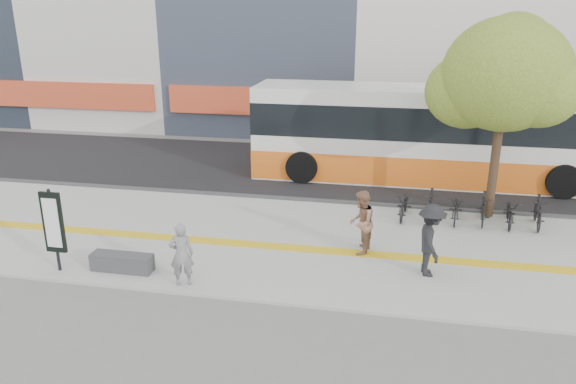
% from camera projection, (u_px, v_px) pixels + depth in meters
% --- Properties ---
extents(ground, '(120.00, 120.00, 0.00)m').
position_uv_depth(ground, '(234.00, 261.00, 14.69)').
color(ground, slate).
rests_on(ground, ground).
extents(sidewalk, '(40.00, 7.00, 0.08)m').
position_uv_depth(sidewalk, '(248.00, 238.00, 16.07)').
color(sidewalk, gray).
rests_on(sidewalk, ground).
extents(tactile_strip, '(40.00, 0.45, 0.01)m').
position_uv_depth(tactile_strip, '(243.00, 244.00, 15.59)').
color(tactile_strip, gold).
rests_on(tactile_strip, sidewalk).
extents(street, '(40.00, 8.00, 0.06)m').
position_uv_depth(street, '(295.00, 169.00, 23.04)').
color(street, black).
rests_on(street, ground).
extents(curb, '(40.00, 0.25, 0.14)m').
position_uv_depth(curb, '(274.00, 199.00, 19.31)').
color(curb, '#323335').
rests_on(curb, ground).
extents(bench, '(1.60, 0.45, 0.45)m').
position_uv_depth(bench, '(122.00, 262.00, 13.95)').
color(bench, '#323335').
rests_on(bench, sidewalk).
extents(signboard, '(0.55, 0.10, 2.20)m').
position_uv_depth(signboard, '(53.00, 224.00, 13.62)').
color(signboard, black).
rests_on(signboard, sidewalk).
extents(street_tree, '(4.40, 3.80, 6.31)m').
position_uv_depth(street_tree, '(504.00, 77.00, 16.40)').
color(street_tree, '#372719').
rests_on(street_tree, sidewalk).
extents(bus, '(13.43, 3.18, 3.57)m').
position_uv_depth(bus, '(428.00, 137.00, 21.04)').
color(bus, silver).
rests_on(bus, street).
extents(bicycle_row, '(4.72, 1.71, 0.96)m').
position_uv_depth(bicycle_row, '(469.00, 208.00, 17.04)').
color(bicycle_row, black).
rests_on(bicycle_row, sidewalk).
extents(seated_woman, '(0.67, 0.55, 1.59)m').
position_uv_depth(seated_woman, '(181.00, 254.00, 13.08)').
color(seated_woman, black).
rests_on(seated_woman, sidewalk).
extents(pedestrian_tan, '(0.78, 0.94, 1.78)m').
position_uv_depth(pedestrian_tan, '(361.00, 222.00, 14.77)').
color(pedestrian_tan, '#90634C').
rests_on(pedestrian_tan, sidewalk).
extents(pedestrian_dark, '(0.86, 1.30, 1.87)m').
position_uv_depth(pedestrian_dark, '(431.00, 240.00, 13.52)').
color(pedestrian_dark, black).
rests_on(pedestrian_dark, sidewalk).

